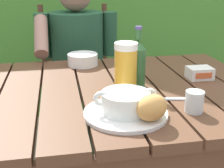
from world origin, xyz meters
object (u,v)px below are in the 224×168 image
(person_eating, at_px, (78,60))
(serving_plate, at_px, (125,113))
(chair_near_diner, at_px, (77,83))
(beer_glass, at_px, (126,68))
(bread_roll, at_px, (152,108))
(beer_bottle, at_px, (138,62))
(water_glass_small, at_px, (194,102))
(butter_tub, at_px, (200,73))
(diner_bowl, at_px, (83,59))
(soup_bowl, at_px, (126,101))
(table_knife, at_px, (160,99))

(person_eating, bearing_deg, serving_plate, -84.88)
(chair_near_diner, relative_size, beer_glass, 5.31)
(bread_roll, bearing_deg, beer_bottle, 82.54)
(bread_roll, height_order, water_glass_small, bread_roll)
(butter_tub, distance_m, diner_bowl, 0.56)
(serving_plate, xyz_separation_m, soup_bowl, (-0.00, 0.00, 0.04))
(water_glass_small, xyz_separation_m, butter_tub, (0.17, 0.31, -0.01))
(beer_bottle, relative_size, table_knife, 1.51)
(butter_tub, bearing_deg, chair_near_diner, 119.41)
(person_eating, bearing_deg, diner_bowl, -89.50)
(soup_bowl, relative_size, butter_tub, 1.99)
(person_eating, xyz_separation_m, butter_tub, (0.47, -0.64, 0.09))
(water_glass_small, height_order, table_knife, water_glass_small)
(table_knife, bearing_deg, beer_glass, 137.63)
(water_glass_small, height_order, butter_tub, water_glass_small)
(butter_tub, bearing_deg, serving_plate, -142.98)
(serving_plate, distance_m, beer_bottle, 0.29)
(soup_bowl, height_order, bread_roll, bread_roll)
(person_eating, xyz_separation_m, table_knife, (0.23, -0.83, 0.07))
(serving_plate, bearing_deg, person_eating, 95.12)
(beer_glass, bearing_deg, butter_tub, 16.01)
(table_knife, bearing_deg, diner_bowl, 115.03)
(diner_bowl, bearing_deg, butter_tub, -32.15)
(chair_near_diner, xyz_separation_m, person_eating, (-0.00, -0.20, 0.22))
(beer_glass, relative_size, beer_bottle, 0.80)
(serving_plate, height_order, butter_tub, butter_tub)
(table_knife, xyz_separation_m, diner_bowl, (-0.23, 0.49, 0.02))
(chair_near_diner, relative_size, serving_plate, 3.77)
(beer_glass, bearing_deg, bread_roll, -86.17)
(chair_near_diner, height_order, person_eating, person_eating)
(chair_near_diner, xyz_separation_m, soup_bowl, (0.08, -1.13, 0.33))
(beer_bottle, relative_size, diner_bowl, 1.63)
(chair_near_diner, bearing_deg, soup_bowl, -85.93)
(serving_plate, bearing_deg, soup_bowl, 104.04)
(person_eating, distance_m, beer_glass, 0.76)
(serving_plate, xyz_separation_m, beer_bottle, (0.10, 0.25, 0.09))
(butter_tub, distance_m, table_knife, 0.31)
(soup_bowl, xyz_separation_m, bread_roll, (0.06, -0.07, 0.01))
(chair_near_diner, xyz_separation_m, beer_glass, (0.12, -0.93, 0.38))
(chair_near_diner, height_order, soup_bowl, chair_near_diner)
(water_glass_small, xyz_separation_m, diner_bowl, (-0.30, 0.61, -0.01))
(diner_bowl, bearing_deg, serving_plate, -82.24)
(bread_roll, xyz_separation_m, diner_bowl, (-0.14, 0.66, -0.02))
(butter_tub, bearing_deg, person_eating, 126.66)
(serving_plate, xyz_separation_m, butter_tub, (0.39, 0.29, 0.02))
(serving_plate, height_order, beer_glass, beer_glass)
(chair_near_diner, bearing_deg, water_glass_small, -75.22)
(soup_bowl, bearing_deg, bread_roll, -49.40)
(chair_near_diner, relative_size, diner_bowl, 6.87)
(bread_roll, relative_size, water_glass_small, 1.79)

